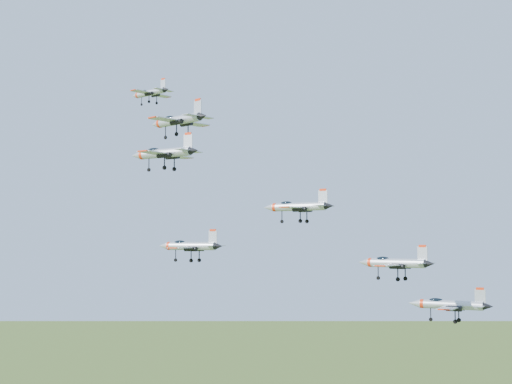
% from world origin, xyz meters
% --- Properties ---
extents(jet_lead, '(11.07, 9.41, 3.01)m').
position_xyz_m(jet_lead, '(-20.31, 15.76, 142.62)').
color(jet_lead, '#B6BCC4').
extents(jet_left_high, '(13.71, 11.71, 3.75)m').
position_xyz_m(jet_left_high, '(-2.58, -2.66, 132.89)').
color(jet_left_high, '#B6BCC4').
extents(jet_right_high, '(12.53, 10.44, 3.35)m').
position_xyz_m(jet_right_high, '(3.23, -16.11, 125.57)').
color(jet_right_high, '#B6BCC4').
extents(jet_left_low, '(13.41, 11.15, 3.58)m').
position_xyz_m(jet_left_low, '(14.84, 7.56, 118.53)').
color(jet_left_low, '#B6BCC4').
extents(jet_right_low, '(11.44, 9.49, 3.06)m').
position_xyz_m(jet_right_low, '(5.96, -13.09, 112.03)').
color(jet_right_low, '#B6BCC4').
extents(jet_trail, '(11.92, 10.10, 3.23)m').
position_xyz_m(jet_trail, '(34.19, -4.04, 109.66)').
color(jet_trail, '#B6BCC4').
extents(jet_extra, '(13.00, 10.75, 3.47)m').
position_xyz_m(jet_extra, '(39.56, 8.13, 103.01)').
color(jet_extra, '#B6BCC4').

